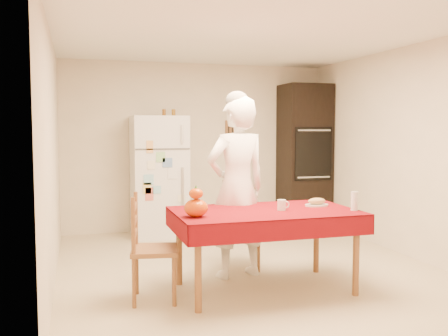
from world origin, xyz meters
name	(u,v)px	position (x,y,z in m)	size (l,w,h in m)	color
floor	(246,267)	(0.00, 0.00, 0.00)	(4.50, 4.50, 0.00)	#CAB592
room_shell	(246,120)	(0.00, 0.00, 1.62)	(4.02, 4.52, 2.51)	beige
refrigerator	(159,176)	(-0.65, 1.88, 0.85)	(0.75, 0.74, 1.70)	white
oven_cabinet	(304,156)	(1.63, 1.93, 1.10)	(0.70, 0.62, 2.20)	black
dining_table	(265,217)	(-0.09, -0.80, 0.69)	(1.70, 1.00, 0.76)	brown
chair_far	(241,221)	(-0.05, 0.04, 0.51)	(0.51, 0.50, 0.95)	brown
chair_left	(147,244)	(-1.19, -0.77, 0.51)	(0.47, 0.48, 0.95)	brown
seated_woman	(237,188)	(-0.21, -0.31, 0.92)	(0.67, 0.44, 1.84)	white
coffee_mug	(282,205)	(0.05, -0.85, 0.81)	(0.08, 0.08, 0.10)	white
pumpkin_lower	(196,208)	(-0.79, -0.96, 0.84)	(0.21, 0.21, 0.16)	#DA5605
pumpkin_upper	(196,194)	(-0.79, -0.96, 0.96)	(0.12, 0.12, 0.09)	red
wine_glass	(354,201)	(0.71, -1.05, 0.85)	(0.07, 0.07, 0.18)	silver
bread_plate	(317,205)	(0.49, -0.72, 0.77)	(0.24, 0.24, 0.02)	silver
bread_loaf	(317,201)	(0.49, -0.72, 0.81)	(0.18, 0.10, 0.06)	tan
spice_jar_left	(164,113)	(-0.56, 1.93, 1.75)	(0.05, 0.05, 0.10)	brown
spice_jar_mid	(173,113)	(-0.43, 1.93, 1.75)	(0.05, 0.05, 0.10)	#96651B
spice_jar_right	(174,113)	(-0.42, 1.93, 1.75)	(0.05, 0.05, 0.10)	#97621B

